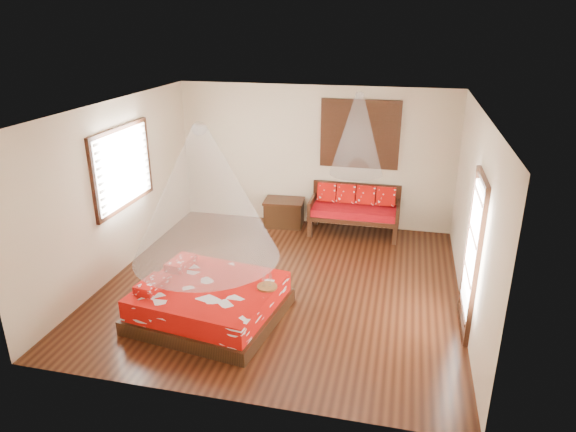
{
  "coord_description": "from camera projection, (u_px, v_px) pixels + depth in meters",
  "views": [
    {
      "loc": [
        1.75,
        -7.07,
        3.97
      ],
      "look_at": [
        0.09,
        0.06,
        1.15
      ],
      "focal_mm": 32.0,
      "sensor_mm": 36.0,
      "label": 1
    }
  ],
  "objects": [
    {
      "name": "mosquito_net_main",
      "position": [
        203.0,
        194.0,
        6.64
      ],
      "size": [
        1.97,
        1.97,
        1.8
      ],
      "primitive_type": "cone",
      "color": "white",
      "rests_on": "ceiling"
    },
    {
      "name": "glazed_door",
      "position": [
        472.0,
        256.0,
        6.71
      ],
      "size": [
        0.08,
        1.02,
        2.16
      ],
      "color": "black",
      "rests_on": "floor"
    },
    {
      "name": "daybed",
      "position": [
        355.0,
        208.0,
        10.01
      ],
      "size": [
        1.73,
        0.77,
        0.94
      ],
      "color": "black",
      "rests_on": "floor"
    },
    {
      "name": "storage_chest",
      "position": [
        284.0,
        212.0,
        10.46
      ],
      "size": [
        0.83,
        0.63,
        0.55
      ],
      "rotation": [
        0.0,
        0.0,
        0.07
      ],
      "color": "black",
      "rests_on": "floor"
    },
    {
      "name": "wine_tray",
      "position": [
        267.0,
        284.0,
        7.05
      ],
      "size": [
        0.28,
        0.28,
        0.22
      ],
      "rotation": [
        0.0,
        0.0,
        0.35
      ],
      "color": "brown",
      "rests_on": "bed"
    },
    {
      "name": "shutter_panel",
      "position": [
        360.0,
        134.0,
        9.82
      ],
      "size": [
        1.52,
        0.06,
        1.32
      ],
      "color": "black",
      "rests_on": "wall_back"
    },
    {
      "name": "room",
      "position": [
        281.0,
        201.0,
        7.72
      ],
      "size": [
        5.54,
        5.54,
        2.84
      ],
      "color": "black",
      "rests_on": "ground"
    },
    {
      "name": "bed",
      "position": [
        209.0,
        301.0,
        7.22
      ],
      "size": [
        2.14,
        1.98,
        0.63
      ],
      "rotation": [
        0.0,
        0.0,
        -0.15
      ],
      "color": "black",
      "rests_on": "floor"
    },
    {
      "name": "mosquito_net_daybed",
      "position": [
        358.0,
        134.0,
        9.36
      ],
      "size": [
        0.99,
        0.99,
        1.5
      ],
      "primitive_type": "cone",
      "color": "white",
      "rests_on": "ceiling"
    },
    {
      "name": "window_left",
      "position": [
        123.0,
        168.0,
        8.36
      ],
      "size": [
        0.1,
        1.74,
        1.34
      ],
      "color": "black",
      "rests_on": "wall_left"
    }
  ]
}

